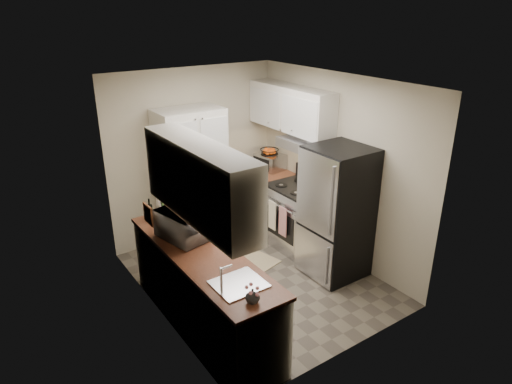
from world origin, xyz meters
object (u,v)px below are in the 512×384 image
(refrigerator, at_px, (337,212))
(microwave, at_px, (183,225))
(electric_range, at_px, (297,216))
(toaster_oven, at_px, (270,162))
(wine_bottle, at_px, (150,211))
(pantry_cabinet, at_px, (192,179))

(refrigerator, bearing_deg, microwave, 169.56)
(electric_range, distance_m, toaster_oven, 1.01)
(wine_bottle, bearing_deg, refrigerator, -24.51)
(pantry_cabinet, height_order, microwave, pantry_cabinet)
(refrigerator, relative_size, microwave, 3.02)
(wine_bottle, relative_size, toaster_oven, 0.62)
(pantry_cabinet, height_order, refrigerator, pantry_cabinet)
(electric_range, xyz_separation_m, toaster_oven, (0.12, 0.83, 0.56))
(refrigerator, distance_m, wine_bottle, 2.29)
(pantry_cabinet, distance_m, electric_range, 1.58)
(pantry_cabinet, bearing_deg, microwave, -120.35)
(pantry_cabinet, xyz_separation_m, toaster_oven, (1.29, -0.09, 0.04))
(refrigerator, bearing_deg, toaster_oven, 84.75)
(pantry_cabinet, height_order, wine_bottle, pantry_cabinet)
(refrigerator, xyz_separation_m, microwave, (-1.94, 0.36, 0.23))
(refrigerator, xyz_separation_m, wine_bottle, (-2.08, 0.95, 0.20))
(electric_range, height_order, microwave, microwave)
(pantry_cabinet, distance_m, wine_bottle, 1.22)
(electric_range, xyz_separation_m, refrigerator, (-0.03, -0.80, 0.37))
(microwave, height_order, wine_bottle, microwave)
(pantry_cabinet, distance_m, refrigerator, 2.07)
(refrigerator, bearing_deg, electric_range, 87.52)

